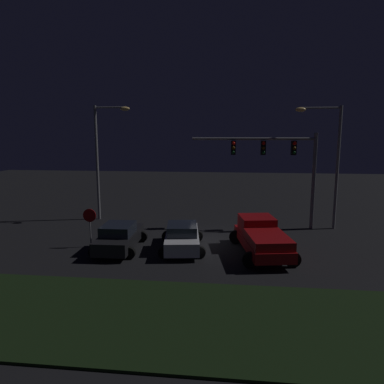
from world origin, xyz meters
TOP-DOWN VIEW (x-y plane):
  - ground_plane at (0.00, 0.00)m, footprint 80.00×80.00m
  - grass_median at (0.00, -9.81)m, footprint 27.80×5.83m
  - pickup_truck at (2.92, -2.41)m, footprint 3.48×5.66m
  - car_sedan at (-1.40, -2.28)m, footprint 2.85×4.59m
  - car_sedan_far at (-4.86, -2.70)m, footprint 2.57×4.45m
  - traffic_signal_gantry at (4.34, 3.12)m, footprint 8.32×0.56m
  - street_lamp_left at (-8.18, 4.25)m, footprint 2.71×0.44m
  - street_lamp_right at (7.70, 3.31)m, footprint 3.03×0.44m
  - stop_sign at (-6.67, -2.39)m, footprint 0.76×0.08m

SIDE VIEW (x-z plane):
  - ground_plane at x=0.00m, z-range 0.00..0.00m
  - grass_median at x=0.00m, z-range 0.00..0.10m
  - car_sedan at x=-1.40m, z-range -0.02..1.49m
  - car_sedan_far at x=-4.86m, z-range -0.02..1.49m
  - pickup_truck at x=2.92m, z-range 0.10..1.90m
  - stop_sign at x=-6.67m, z-range 0.45..2.68m
  - traffic_signal_gantry at x=4.34m, z-range 1.65..8.15m
  - street_lamp_right at x=7.70m, z-range 1.10..9.36m
  - street_lamp_left at x=-8.18m, z-range 1.08..9.57m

